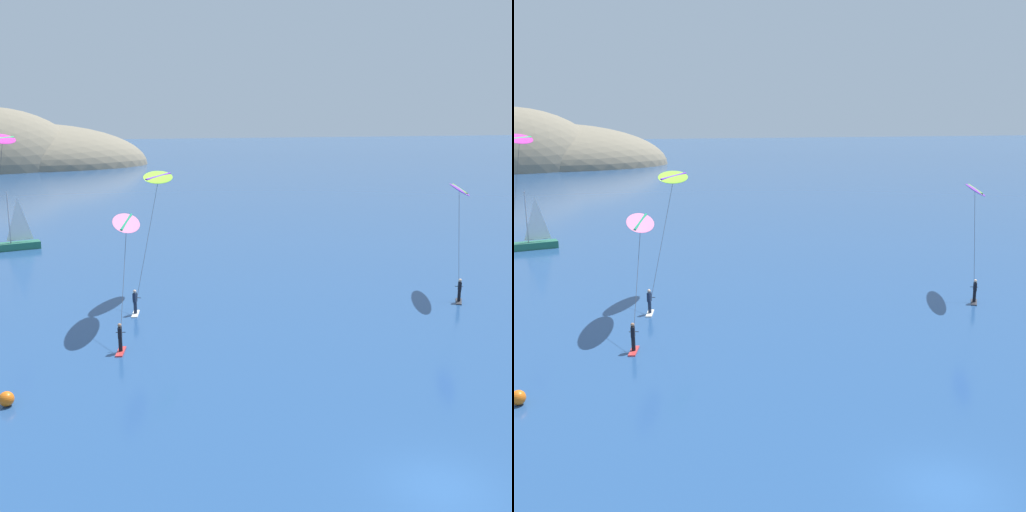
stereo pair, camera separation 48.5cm
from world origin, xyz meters
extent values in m
plane|color=navy|center=(0.00, 0.00, 0.00)|extent=(600.00, 600.00, 0.00)
ellipsoid|color=#7A705B|center=(-27.95, 150.20, 0.00)|extent=(59.95, 39.90, 20.75)
cube|color=#23664C|center=(-19.43, 46.76, 0.35)|extent=(5.00, 2.51, 0.70)
cylinder|color=#B2B2B7|center=(-19.72, 46.69, 3.20)|extent=(0.12, 0.12, 5.00)
pyramid|color=white|center=(-18.85, 46.90, 3.03)|extent=(1.77, 0.51, 4.25)
cylinder|color=#A5A5AD|center=(-18.85, 46.90, 0.95)|extent=(1.77, 0.51, 0.08)
cube|color=#2D2D33|center=(13.13, 20.38, 0.04)|extent=(1.12, 1.49, 0.08)
cylinder|color=black|center=(13.13, 20.38, 0.48)|extent=(0.22, 0.22, 0.80)
cube|color=black|center=(13.13, 20.38, 1.18)|extent=(0.31, 0.39, 0.60)
sphere|color=beige|center=(13.13, 20.38, 1.60)|extent=(0.22, 0.22, 0.22)
cylinder|color=black|center=(13.25, 20.71, 1.06)|extent=(0.53, 0.24, 0.04)
ellipsoid|color=purple|center=(14.16, 22.98, 7.67)|extent=(3.27, 5.96, 0.72)
cylinder|color=#7ACC42|center=(14.16, 22.98, 7.72)|extent=(2.24, 5.32, 0.16)
cylinder|color=#333338|center=(13.71, 21.84, 4.32)|extent=(0.93, 2.30, 6.52)
cube|color=red|center=(-10.57, 16.35, 0.04)|extent=(0.69, 1.55, 0.08)
cylinder|color=black|center=(-10.57, 16.35, 0.48)|extent=(0.22, 0.22, 0.80)
cube|color=black|center=(-10.57, 16.35, 1.18)|extent=(0.25, 0.37, 0.60)
sphere|color=#9E7051|center=(-10.57, 16.35, 1.60)|extent=(0.22, 0.22, 0.22)
cylinder|color=black|center=(-10.52, 16.70, 1.06)|extent=(0.55, 0.13, 0.04)
ellipsoid|color=pink|center=(-9.69, 21.87, 6.43)|extent=(2.58, 6.31, 0.86)
cylinder|color=#14895B|center=(-9.69, 21.87, 6.48)|extent=(1.08, 5.78, 0.16)
cylinder|color=#333338|center=(-10.10, 19.28, 3.69)|extent=(0.85, 5.19, 5.28)
ellipsoid|color=#D62D9E|center=(-18.76, 39.43, 10.96)|extent=(2.54, 5.50, 0.98)
cylinder|color=#28D160|center=(-18.76, 39.43, 11.01)|extent=(1.34, 4.96, 0.16)
cube|color=silver|center=(-9.31, 23.12, 0.04)|extent=(0.65, 1.55, 0.08)
cylinder|color=#192338|center=(-9.31, 23.12, 0.48)|extent=(0.22, 0.22, 0.80)
cube|color=#192338|center=(-9.31, 23.12, 1.18)|extent=(0.33, 0.39, 0.60)
sphere|color=beige|center=(-9.31, 23.12, 1.60)|extent=(0.22, 0.22, 0.22)
cylinder|color=black|center=(-9.15, 23.43, 1.06)|extent=(0.51, 0.28, 0.04)
ellipsoid|color=#8CD12D|center=(-7.05, 27.63, 8.64)|extent=(3.34, 4.97, 0.91)
cylinder|color=#722DD1|center=(-7.05, 27.63, 8.69)|extent=(2.24, 4.25, 0.16)
cylinder|color=#333338|center=(-8.10, 25.53, 4.80)|extent=(2.13, 4.23, 7.49)
sphere|color=orange|center=(-15.95, 10.79, 0.35)|extent=(0.70, 0.70, 0.70)
camera|label=1|loc=(-11.49, -18.39, 13.25)|focal=45.00mm
camera|label=2|loc=(-11.02, -18.51, 13.25)|focal=45.00mm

